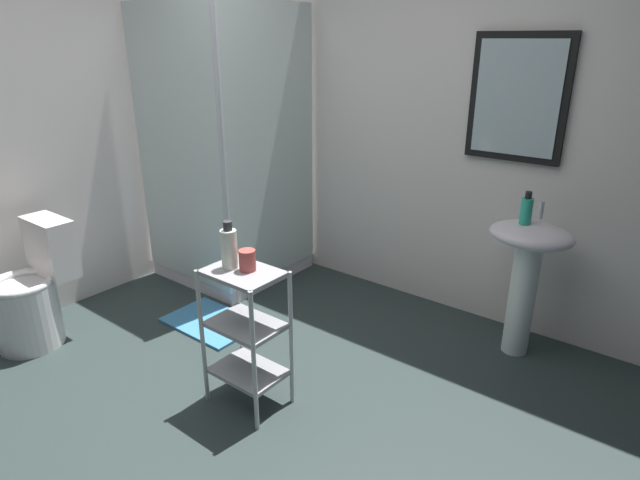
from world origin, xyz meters
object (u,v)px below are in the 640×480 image
pedestal_sink (527,262)px  rinse_cup (247,260)px  hand_soap_bottle (526,210)px  toilet (33,295)px  storage_cart (246,327)px  lotion_bottle_white (229,248)px  shower_stall (231,221)px  bath_mat (211,322)px

pedestal_sink → rinse_cup: size_ratio=7.95×
hand_soap_bottle → rinse_cup: 1.55m
toilet → rinse_cup: 1.59m
hand_soap_bottle → rinse_cup: bearing=-124.3°
storage_cart → hand_soap_bottle: 1.64m
lotion_bottle_white → toilet: bearing=-164.8°
pedestal_sink → hand_soap_bottle: size_ratio=4.44×
shower_stall → rinse_cup: bearing=-39.5°
shower_stall → storage_cart: 1.57m
hand_soap_bottle → bath_mat: hand_soap_bottle is taller
hand_soap_bottle → pedestal_sink: bearing=26.9°
hand_soap_bottle → storage_cart: bearing=-124.2°
pedestal_sink → hand_soap_bottle: bearing=-153.1°
toilet → lotion_bottle_white: lotion_bottle_white is taller
lotion_bottle_white → bath_mat: 1.16m
toilet → bath_mat: toilet is taller
shower_stall → pedestal_sink: (2.12, 0.31, 0.12)m
shower_stall → toilet: bearing=-100.3°
pedestal_sink → bath_mat: bearing=-151.7°
storage_cart → lotion_bottle_white: 0.41m
storage_cart → hand_soap_bottle: bearing=55.8°
shower_stall → toilet: (-0.25, -1.40, -0.15)m
storage_cart → rinse_cup: (0.01, 0.02, 0.35)m
pedestal_sink → rinse_cup: rinse_cup is taller
pedestal_sink → storage_cart: pedestal_sink is taller
rinse_cup → bath_mat: bearing=153.9°
lotion_bottle_white → hand_soap_bottle: bearing=53.8°
storage_cart → rinse_cup: rinse_cup is taller
hand_soap_bottle → lotion_bottle_white: 1.62m
lotion_bottle_white → storage_cart: bearing=5.6°
toilet → bath_mat: 1.08m
shower_stall → storage_cart: shower_stall is taller
storage_cart → bath_mat: bearing=152.2°
shower_stall → bath_mat: shower_stall is taller
rinse_cup → bath_mat: rinse_cup is taller
toilet → shower_stall: bearing=79.7°
shower_stall → rinse_cup: 1.59m
bath_mat → hand_soap_bottle: bearing=28.4°
shower_stall → lotion_bottle_white: shower_stall is taller
shower_stall → rinse_cup: shower_stall is taller
shower_stall → lotion_bottle_white: size_ratio=8.52×
rinse_cup → bath_mat: (-0.78, 0.38, -0.78)m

